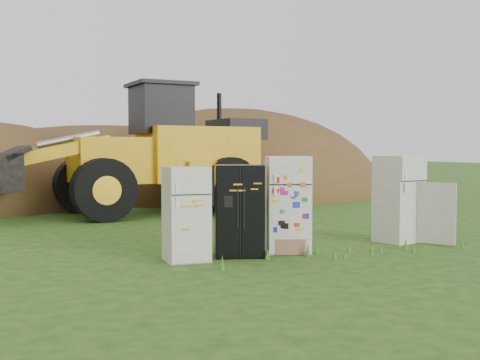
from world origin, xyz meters
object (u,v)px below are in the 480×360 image
object	(u,v)px
fridge_leftmost	(186,214)
fridge_sticker	(288,204)
wheel_loader	(129,148)
fridge_open_door	(399,199)
fridge_black_side	(239,211)

from	to	relation	value
fridge_leftmost	fridge_sticker	bearing A→B (deg)	6.32
wheel_loader	fridge_open_door	bearing A→B (deg)	-64.98
fridge_leftmost	fridge_black_side	distance (m)	1.02
fridge_open_door	wheel_loader	xyz separation A→B (m)	(-3.55, 7.49, 1.05)
fridge_leftmost	fridge_open_door	distance (m)	4.75
wheel_loader	fridge_leftmost	bearing A→B (deg)	-99.40
fridge_black_side	wheel_loader	world-z (taller)	wheel_loader
fridge_leftmost	fridge_open_door	xyz separation A→B (m)	(4.75, -0.01, 0.08)
fridge_black_side	wheel_loader	distance (m)	7.58
fridge_sticker	fridge_open_door	xyz separation A→B (m)	(2.71, 0.02, -0.00)
fridge_black_side	fridge_sticker	xyz separation A→B (m)	(1.01, -0.02, 0.07)
fridge_black_side	wheel_loader	size ratio (longest dim) A/B	0.21
fridge_leftmost	fridge_black_side	world-z (taller)	fridge_black_side
fridge_black_side	fridge_open_door	xyz separation A→B (m)	(3.73, 0.00, 0.07)
fridge_black_side	wheel_loader	bearing A→B (deg)	110.61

